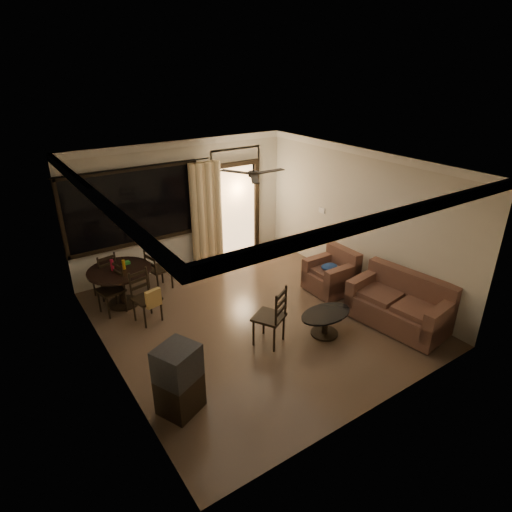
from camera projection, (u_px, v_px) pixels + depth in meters
ground at (254, 318)px, 7.78m from camera, size 5.50×5.50×0.00m
room_shell at (229, 193)px, 8.66m from camera, size 5.50×6.70×5.50m
dining_table at (120, 277)px, 8.00m from camera, size 1.17×1.17×0.95m
dining_chair_west at (113, 298)px, 7.86m from camera, size 0.50×0.50×0.95m
dining_chair_east at (159, 276)px, 8.67m from camera, size 0.50×0.50×0.95m
dining_chair_south at (148, 306)px, 7.57m from camera, size 0.50×0.54×0.95m
dining_chair_north at (106, 283)px, 8.39m from camera, size 0.50×0.50×0.95m
tv_cabinet at (179, 379)px, 5.54m from camera, size 0.66×0.63×0.99m
sofa at (400, 306)px, 7.48m from camera, size 1.11×1.78×0.89m
armchair at (333, 275)px, 8.59m from camera, size 0.84×0.84×0.84m
coffee_table at (325, 320)px, 7.20m from camera, size 0.95×0.57×0.42m
side_chair at (270, 327)px, 6.97m from camera, size 0.62×0.62×1.03m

